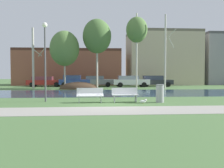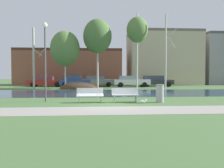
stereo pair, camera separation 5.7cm
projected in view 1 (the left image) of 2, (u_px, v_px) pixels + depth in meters
name	position (u px, v px, depth m)	size (l,w,h in m)	color
ground_plane	(102.00, 91.00, 23.68)	(120.00, 120.00, 0.00)	#4C703D
paved_path_strip	(112.00, 110.00, 11.33)	(60.00, 2.58, 0.01)	#9E998E
river_band	(103.00, 93.00, 21.91)	(80.00, 8.34, 0.01)	#284256
soil_mound	(79.00, 89.00, 27.50)	(4.38, 2.80, 1.63)	#423021
bench_left	(90.00, 95.00, 14.53)	(1.62, 0.62, 0.87)	silver
bench_right	(125.00, 94.00, 14.69)	(1.62, 0.62, 0.87)	silver
trash_bin	(160.00, 93.00, 14.56)	(0.51, 0.51, 1.09)	#999B9E
seagull	(143.00, 101.00, 13.98)	(0.46, 0.17, 0.27)	white
streetlamp	(45.00, 48.00, 14.87)	(0.32, 0.32, 4.88)	#4C4C51
birch_far_left	(33.00, 58.00, 28.19)	(1.57, 2.48, 7.10)	#BCB7A8
birch_left	(65.00, 48.00, 28.49)	(3.45, 3.45, 6.80)	#BCB7A8
birch_center_left	(97.00, 36.00, 28.83)	(3.40, 3.40, 8.26)	#BCB7A8
birch_center	(137.00, 30.00, 28.67)	(2.53, 2.53, 8.92)	beige
birch_center_right	(165.00, 51.00, 28.34)	(1.33, 2.25, 8.67)	beige
parked_van_nearest_red	(45.00, 81.00, 32.32)	(4.74, 1.99, 1.38)	maroon
parked_sedan_second_blue	(74.00, 81.00, 32.30)	(4.08, 1.98, 1.55)	#2D4793
parked_hatch_third_grey	(97.00, 81.00, 32.81)	(4.26, 2.12, 1.45)	slate
parked_wagon_fourth_white	(130.00, 81.00, 32.02)	(4.74, 2.04, 1.49)	silver
parked_suv_fifth_dark	(155.00, 81.00, 32.80)	(4.52, 1.99, 1.49)	#282B30
building_brick_low	(69.00, 67.00, 39.01)	(16.18, 6.82, 5.56)	brown
building_beige_block	(162.00, 58.00, 39.06)	(11.02, 6.73, 8.46)	#BCAD8E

